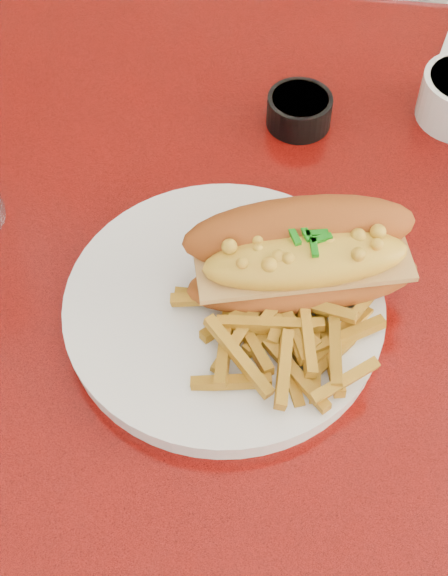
# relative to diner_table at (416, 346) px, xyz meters

# --- Properties ---
(ground) EXTENTS (8.00, 8.00, 0.00)m
(ground) POSITION_rel_diner_table_xyz_m (0.00, 0.00, -0.61)
(ground) COLOR silver
(ground) RESTS_ON ground
(diner_table) EXTENTS (1.23, 0.83, 0.77)m
(diner_table) POSITION_rel_diner_table_xyz_m (0.00, 0.00, 0.00)
(diner_table) COLOR red
(diner_table) RESTS_ON ground
(booth_bench_far) EXTENTS (1.20, 0.51, 0.90)m
(booth_bench_far) POSITION_rel_diner_table_xyz_m (0.00, 0.81, -0.32)
(booth_bench_far) COLOR #9B110A
(booth_bench_far) RESTS_ON ground
(dinner_plate) EXTENTS (0.34, 0.34, 0.02)m
(dinner_plate) POSITION_rel_diner_table_xyz_m (-0.20, -0.10, 0.17)
(dinner_plate) COLOR white
(dinner_plate) RESTS_ON diner_table
(mac_hoagie) EXTENTS (0.21, 0.14, 0.09)m
(mac_hoagie) POSITION_rel_diner_table_xyz_m (-0.13, -0.07, 0.22)
(mac_hoagie) COLOR #A44F1A
(mac_hoagie) RESTS_ON dinner_plate
(fries_pile) EXTENTS (0.14, 0.13, 0.04)m
(fries_pile) POSITION_rel_diner_table_xyz_m (-0.14, -0.13, 0.20)
(fries_pile) COLOR gold
(fries_pile) RESTS_ON dinner_plate
(fork) EXTENTS (0.09, 0.14, 0.00)m
(fork) POSITION_rel_diner_table_xyz_m (-0.14, -0.08, 0.18)
(fork) COLOR silver
(fork) RESTS_ON dinner_plate
(sauce_cup_left) EXTENTS (0.08, 0.08, 0.03)m
(sauce_cup_left) POSITION_rel_diner_table_xyz_m (-0.15, 0.16, 0.18)
(sauce_cup_left) COLOR black
(sauce_cup_left) RESTS_ON diner_table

